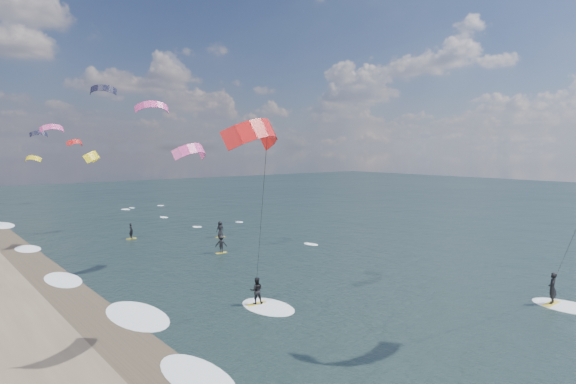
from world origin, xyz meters
TOP-DOWN VIEW (x-y plane):
  - ground at (0.00, 0.00)m, footprint 260.00×260.00m
  - wet_sand_strip at (-12.00, 10.00)m, footprint 3.00×240.00m
  - kitesurfer_near_b at (-5.75, 7.92)m, footprint 7.12×8.89m
  - far_kitesurfers at (3.38, 31.13)m, footprint 9.11×13.17m
  - bg_kite_field at (-0.32, 55.54)m, footprint 11.93×65.94m
  - shoreline_surf at (-10.80, 14.75)m, footprint 2.40×79.40m

SIDE VIEW (x-z plane):
  - ground at x=0.00m, z-range 0.00..0.00m
  - shoreline_surf at x=-10.80m, z-range -0.06..0.06m
  - wet_sand_strip at x=-12.00m, z-range 0.00..0.01m
  - far_kitesurfers at x=3.38m, z-range -0.02..1.76m
  - kitesurfer_near_b at x=-5.75m, z-range 1.55..13.52m
  - bg_kite_field at x=-0.32m, z-range 7.24..17.70m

